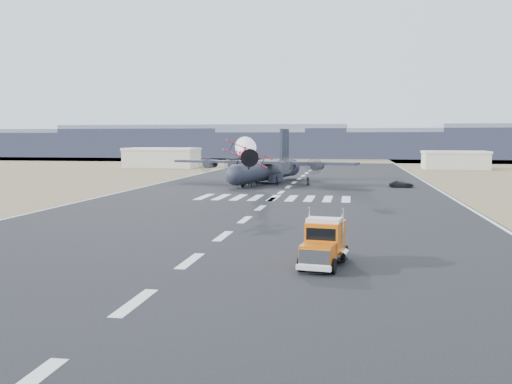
% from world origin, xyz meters
% --- Properties ---
extents(ground, '(500.00, 500.00, 0.00)m').
position_xyz_m(ground, '(0.00, 0.00, 0.00)').
color(ground, black).
rests_on(ground, ground).
extents(scrub_far, '(500.00, 80.00, 0.00)m').
position_xyz_m(scrub_far, '(0.00, 230.00, 0.00)').
color(scrub_far, olive).
rests_on(scrub_far, ground).
extents(runway_markings, '(60.00, 260.00, 0.01)m').
position_xyz_m(runway_markings, '(0.00, 60.00, 0.01)').
color(runway_markings, silver).
rests_on(runway_markings, ground).
extents(ridge_seg_b, '(150.00, 50.00, 15.00)m').
position_xyz_m(ridge_seg_b, '(-130.00, 260.00, 7.50)').
color(ridge_seg_b, slate).
rests_on(ridge_seg_b, ground).
extents(ridge_seg_c, '(150.00, 50.00, 17.00)m').
position_xyz_m(ridge_seg_c, '(-65.00, 260.00, 8.50)').
color(ridge_seg_c, slate).
rests_on(ridge_seg_c, ground).
extents(ridge_seg_d, '(150.00, 50.00, 13.00)m').
position_xyz_m(ridge_seg_d, '(0.00, 260.00, 6.50)').
color(ridge_seg_d, slate).
rests_on(ridge_seg_d, ground).
extents(ridge_seg_e, '(150.00, 50.00, 15.00)m').
position_xyz_m(ridge_seg_e, '(65.00, 260.00, 7.50)').
color(ridge_seg_e, slate).
rests_on(ridge_seg_e, ground).
extents(hangar_left, '(24.50, 14.50, 6.70)m').
position_xyz_m(hangar_left, '(-52.00, 145.00, 3.41)').
color(hangar_left, beige).
rests_on(hangar_left, ground).
extents(hangar_right, '(20.50, 12.50, 5.90)m').
position_xyz_m(hangar_right, '(46.00, 150.00, 3.01)').
color(hangar_right, beige).
rests_on(hangar_right, ground).
extents(semi_truck, '(3.75, 8.50, 3.74)m').
position_xyz_m(semi_truck, '(10.81, 0.32, 1.84)').
color(semi_truck, black).
rests_on(semi_truck, ground).
extents(aerobatic_biplane, '(6.22, 6.09, 3.93)m').
position_xyz_m(aerobatic_biplane, '(-0.97, 29.77, 7.74)').
color(aerobatic_biplane, '#B70C2C').
extents(smoke_trail, '(9.55, 40.18, 4.16)m').
position_xyz_m(smoke_trail, '(-7.07, 62.22, 8.05)').
color(smoke_trail, white).
extents(transport_aircraft, '(42.09, 34.42, 12.25)m').
position_xyz_m(transport_aircraft, '(-6.02, 81.39, 3.16)').
color(transport_aircraft, black).
rests_on(transport_aircraft, ground).
extents(support_vehicle, '(5.01, 2.40, 1.38)m').
position_xyz_m(support_vehicle, '(22.85, 75.05, 0.69)').
color(support_vehicle, black).
rests_on(support_vehicle, ground).
extents(crew_a, '(0.82, 0.73, 1.89)m').
position_xyz_m(crew_a, '(-9.19, 77.40, 0.95)').
color(crew_a, black).
rests_on(crew_a, ground).
extents(crew_b, '(0.85, 1.00, 1.77)m').
position_xyz_m(crew_b, '(-8.03, 73.45, 0.88)').
color(crew_b, black).
rests_on(crew_b, ground).
extents(crew_c, '(1.21, 1.19, 1.80)m').
position_xyz_m(crew_c, '(-6.58, 72.83, 0.90)').
color(crew_c, black).
rests_on(crew_c, ground).
extents(crew_d, '(1.12, 1.04, 1.74)m').
position_xyz_m(crew_d, '(-9.04, 72.45, 0.87)').
color(crew_d, black).
rests_on(crew_d, ground).
extents(crew_e, '(1.00, 0.75, 1.82)m').
position_xyz_m(crew_e, '(3.61, 76.99, 0.91)').
color(crew_e, black).
rests_on(crew_e, ground).
extents(crew_f, '(1.05, 1.64, 1.68)m').
position_xyz_m(crew_f, '(-8.28, 72.46, 0.84)').
color(crew_f, black).
rests_on(crew_f, ground).
extents(crew_g, '(0.85, 0.85, 1.81)m').
position_xyz_m(crew_g, '(-7.03, 76.09, 0.90)').
color(crew_g, black).
rests_on(crew_g, ground).
extents(crew_h, '(0.76, 0.98, 1.77)m').
position_xyz_m(crew_h, '(-3.01, 76.56, 0.88)').
color(crew_h, black).
rests_on(crew_h, ground).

